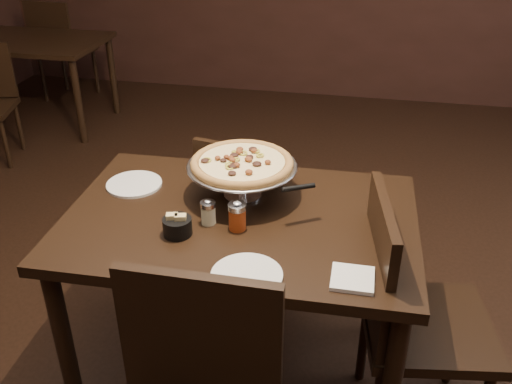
# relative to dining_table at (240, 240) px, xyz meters

# --- Properties ---
(room) EXTENTS (6.04, 7.04, 2.84)m
(room) POSITION_rel_dining_table_xyz_m (-0.02, 0.11, 0.71)
(room) COLOR black
(room) RESTS_ON ground
(dining_table) EXTENTS (1.29, 0.88, 0.80)m
(dining_table) POSITION_rel_dining_table_xyz_m (0.00, 0.00, 0.00)
(dining_table) COLOR black
(dining_table) RESTS_ON ground
(background_table) EXTENTS (1.14, 0.76, 0.71)m
(background_table) POSITION_rel_dining_table_xyz_m (-2.28, 2.42, -0.07)
(background_table) COLOR black
(background_table) RESTS_ON ground
(pizza_stand) EXTENTS (0.42, 0.42, 0.17)m
(pizza_stand) POSITION_rel_dining_table_xyz_m (-0.02, 0.15, 0.25)
(pizza_stand) COLOR silver
(pizza_stand) RESTS_ON dining_table
(parmesan_shaker) EXTENTS (0.06, 0.06, 0.10)m
(parmesan_shaker) POSITION_rel_dining_table_xyz_m (-0.10, -0.07, 0.15)
(parmesan_shaker) COLOR beige
(parmesan_shaker) RESTS_ON dining_table
(pepper_flake_shaker) EXTENTS (0.06, 0.06, 0.11)m
(pepper_flake_shaker) POSITION_rel_dining_table_xyz_m (0.01, -0.08, 0.16)
(pepper_flake_shaker) COLOR maroon
(pepper_flake_shaker) RESTS_ON dining_table
(packet_caddy) EXTENTS (0.10, 0.10, 0.08)m
(packet_caddy) POSITION_rel_dining_table_xyz_m (-0.18, -0.16, 0.14)
(packet_caddy) COLOR black
(packet_caddy) RESTS_ON dining_table
(napkin_stack) EXTENTS (0.13, 0.13, 0.01)m
(napkin_stack) POSITION_rel_dining_table_xyz_m (0.42, -0.30, 0.11)
(napkin_stack) COLOR white
(napkin_stack) RESTS_ON dining_table
(plate_left) EXTENTS (0.22, 0.22, 0.01)m
(plate_left) POSITION_rel_dining_table_xyz_m (-0.47, 0.14, 0.11)
(plate_left) COLOR white
(plate_left) RESTS_ON dining_table
(plate_near) EXTENTS (0.22, 0.22, 0.01)m
(plate_near) POSITION_rel_dining_table_xyz_m (0.10, -0.34, 0.11)
(plate_near) COLOR white
(plate_near) RESTS_ON dining_table
(serving_spatula) EXTENTS (0.15, 0.15, 0.02)m
(serving_spatula) POSITION_rel_dining_table_xyz_m (0.21, 0.01, 0.24)
(serving_spatula) COLOR silver
(serving_spatula) RESTS_ON pizza_stand
(chair_far) EXTENTS (0.49, 0.49, 0.89)m
(chair_far) POSITION_rel_dining_table_xyz_m (-0.07, 0.50, -0.20)
(chair_far) COLOR black
(chair_far) RESTS_ON ground
(chair_side) EXTENTS (0.52, 0.52, 0.97)m
(chair_side) POSITION_rel_dining_table_xyz_m (0.63, -0.09, -0.16)
(chair_side) COLOR black
(chair_side) RESTS_ON ground
(bg_chair_far) EXTENTS (0.46, 0.46, 0.92)m
(bg_chair_far) POSITION_rel_dining_table_xyz_m (-2.36, 2.98, -0.19)
(bg_chair_far) COLOR black
(bg_chair_far) RESTS_ON ground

